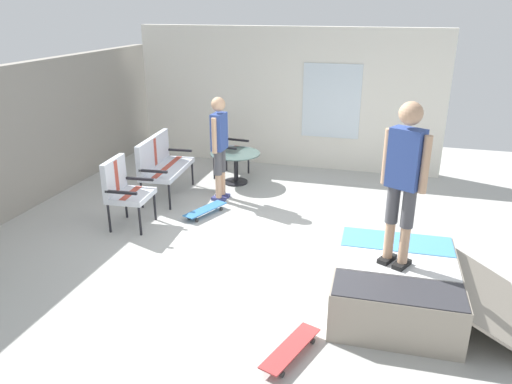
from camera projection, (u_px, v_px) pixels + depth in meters
name	position (u px, v px, depth m)	size (l,w,h in m)	color
ground_plane	(259.00, 252.00, 6.67)	(12.00, 12.00, 0.10)	#B2B2AD
house_facade	(287.00, 98.00, 9.71)	(0.23, 6.00, 2.70)	white
skate_ramp	(398.00, 285.00, 5.28)	(1.61, 2.02, 0.54)	gray
patio_bench	(161.00, 161.00, 8.28)	(1.29, 0.65, 1.02)	black
patio_chair_near_house	(226.00, 144.00, 9.27)	(0.67, 0.61, 1.02)	black
patio_chair_by_wall	(123.00, 187.00, 7.13)	(0.66, 0.60, 1.02)	black
patio_table	(235.00, 162.00, 8.95)	(0.90, 0.90, 0.57)	black
person_watching	(219.00, 141.00, 8.00)	(0.48, 0.25, 1.71)	navy
person_skater	(404.00, 174.00, 4.82)	(0.34, 0.44, 1.70)	black
skateboard_by_bench	(205.00, 210.00, 7.68)	(0.82, 0.48, 0.10)	#3372B2
skateboard_spare	(291.00, 348.00, 4.59)	(0.82, 0.45, 0.10)	#B23838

